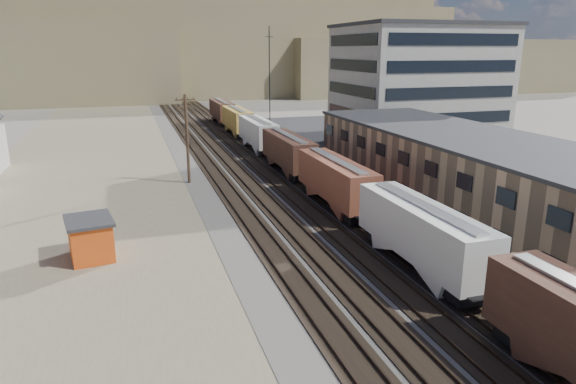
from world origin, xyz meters
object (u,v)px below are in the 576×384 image
object	(u,v)px
freight_train	(309,163)
utility_pole_north	(187,137)
maintenance_shed	(90,238)
parked_car_blue	(447,168)

from	to	relation	value
freight_train	utility_pole_north	distance (m)	13.91
freight_train	maintenance_shed	distance (m)	25.77
utility_pole_north	maintenance_shed	world-z (taller)	utility_pole_north
freight_train	maintenance_shed	bearing A→B (deg)	-147.43
freight_train	utility_pole_north	world-z (taller)	utility_pole_north
utility_pole_north	freight_train	bearing A→B (deg)	-26.00
utility_pole_north	parked_car_blue	size ratio (longest dim) A/B	1.74
freight_train	utility_pole_north	xyz separation A→B (m)	(-12.30, 6.00, 2.50)
maintenance_shed	parked_car_blue	distance (m)	42.64
freight_train	parked_car_blue	size ratio (longest dim) A/B	20.81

